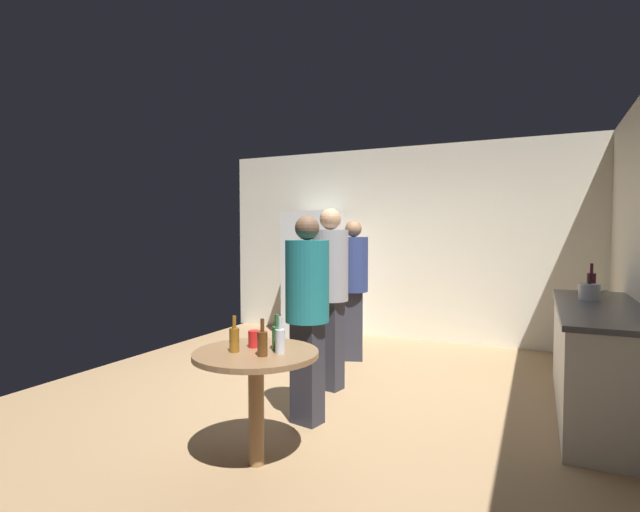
% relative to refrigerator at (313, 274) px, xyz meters
% --- Properties ---
extents(ground_plane, '(5.20, 5.20, 0.10)m').
position_rel_refrigerator_xyz_m(ground_plane, '(1.14, -2.20, -0.95)').
color(ground_plane, '#9E7C56').
extents(wall_back, '(5.32, 0.06, 2.70)m').
position_rel_refrigerator_xyz_m(wall_back, '(1.14, 0.43, 0.45)').
color(wall_back, silver).
rests_on(wall_back, ground_plane).
extents(refrigerator, '(0.70, 0.68, 1.80)m').
position_rel_refrigerator_xyz_m(refrigerator, '(0.00, 0.00, 0.00)').
color(refrigerator, silver).
rests_on(refrigerator, ground_plane).
extents(kitchen_counter, '(0.64, 2.19, 0.90)m').
position_rel_refrigerator_xyz_m(kitchen_counter, '(3.42, -1.73, -0.45)').
color(kitchen_counter, beige).
rests_on(kitchen_counter, ground_plane).
extents(kettle, '(0.24, 0.17, 0.18)m').
position_rel_refrigerator_xyz_m(kettle, '(3.37, -1.40, 0.07)').
color(kettle, '#B2B2B7').
rests_on(kettle, kitchen_counter).
extents(wine_bottle_on_counter, '(0.08, 0.08, 0.31)m').
position_rel_refrigerator_xyz_m(wine_bottle_on_counter, '(3.40, -1.17, 0.12)').
color(wine_bottle_on_counter, '#3F141E').
rests_on(wine_bottle_on_counter, kitchen_counter).
extents(foreground_table, '(0.80, 0.80, 0.73)m').
position_rel_refrigerator_xyz_m(foreground_table, '(1.33, -3.62, -0.27)').
color(foreground_table, olive).
rests_on(foreground_table, ground_plane).
extents(beer_bottle_amber, '(0.06, 0.06, 0.23)m').
position_rel_refrigerator_xyz_m(beer_bottle_amber, '(1.22, -3.69, -0.08)').
color(beer_bottle_amber, '#8C5919').
rests_on(beer_bottle_amber, foreground_table).
extents(beer_bottle_brown, '(0.06, 0.06, 0.23)m').
position_rel_refrigerator_xyz_m(beer_bottle_brown, '(1.44, -3.71, -0.08)').
color(beer_bottle_brown, '#593314').
rests_on(beer_bottle_brown, foreground_table).
extents(beer_bottle_green, '(0.06, 0.06, 0.23)m').
position_rel_refrigerator_xyz_m(beer_bottle_green, '(1.44, -3.53, -0.08)').
color(beer_bottle_green, '#26662D').
rests_on(beer_bottle_green, foreground_table).
extents(beer_bottle_clear, '(0.06, 0.06, 0.23)m').
position_rel_refrigerator_xyz_m(beer_bottle_clear, '(1.50, -3.60, -0.08)').
color(beer_bottle_clear, silver).
rests_on(beer_bottle_clear, foreground_table).
extents(plastic_cup_red, '(0.08, 0.08, 0.11)m').
position_rel_refrigerator_xyz_m(plastic_cup_red, '(1.27, -3.53, -0.11)').
color(plastic_cup_red, red).
rests_on(plastic_cup_red, foreground_table).
extents(person_in_gray_shirt, '(0.40, 0.40, 1.72)m').
position_rel_refrigerator_xyz_m(person_in_gray_shirt, '(1.17, -2.05, 0.11)').
color(person_in_gray_shirt, '#2D2D38').
rests_on(person_in_gray_shirt, ground_plane).
extents(person_in_navy_shirt, '(0.44, 0.44, 1.64)m').
position_rel_refrigerator_xyz_m(person_in_navy_shirt, '(1.00, -0.99, 0.06)').
color(person_in_navy_shirt, '#2D2D38').
rests_on(person_in_navy_shirt, ground_plane).
extents(person_in_teal_shirt, '(0.40, 0.40, 1.62)m').
position_rel_refrigerator_xyz_m(person_in_teal_shirt, '(1.33, -2.88, 0.05)').
color(person_in_teal_shirt, '#2D2D38').
rests_on(person_in_teal_shirt, ground_plane).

